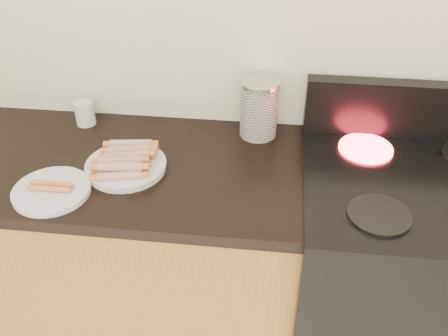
# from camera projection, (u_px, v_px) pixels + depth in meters

# --- Properties ---
(wall_back) EXTENTS (4.00, 0.04, 2.60)m
(wall_back) POSITION_uv_depth(u_px,v_px,m) (191.00, 13.00, 1.64)
(wall_back) COLOR silver
(wall_back) RESTS_ON ground
(cabinet_base) EXTENTS (2.20, 0.59, 0.86)m
(cabinet_base) POSITION_uv_depth(u_px,v_px,m) (11.00, 251.00, 1.96)
(cabinet_base) COLOR #915A2B
(cabinet_base) RESTS_ON floor
(stove) EXTENTS (0.76, 0.65, 0.91)m
(stove) POSITION_uv_depth(u_px,v_px,m) (398.00, 283.00, 1.80)
(stove) COLOR black
(stove) RESTS_ON floor
(stove_panel) EXTENTS (0.76, 0.06, 0.20)m
(stove_panel) POSITION_uv_depth(u_px,v_px,m) (417.00, 110.00, 1.70)
(stove_panel) COLOR black
(stove_panel) RESTS_ON stove
(burner_near_left) EXTENTS (0.18, 0.18, 0.01)m
(burner_near_left) POSITION_uv_depth(u_px,v_px,m) (379.00, 215.00, 1.41)
(burner_near_left) COLOR black
(burner_near_left) RESTS_ON stove
(burner_far_left) EXTENTS (0.18, 0.18, 0.01)m
(burner_far_left) POSITION_uv_depth(u_px,v_px,m) (366.00, 148.00, 1.68)
(burner_far_left) COLOR #FF1E2D
(burner_far_left) RESTS_ON stove
(main_plate) EXTENTS (0.33, 0.33, 0.02)m
(main_plate) POSITION_uv_depth(u_px,v_px,m) (126.00, 167.00, 1.61)
(main_plate) COLOR white
(main_plate) RESTS_ON counter_slab
(side_plate) EXTENTS (0.30, 0.30, 0.02)m
(side_plate) POSITION_uv_depth(u_px,v_px,m) (52.00, 191.00, 1.51)
(side_plate) COLOR silver
(side_plate) RESTS_ON counter_slab
(hotdog_pile) EXTENTS (0.14, 0.21, 0.05)m
(hotdog_pile) POSITION_uv_depth(u_px,v_px,m) (125.00, 158.00, 1.58)
(hotdog_pile) COLOR #933639
(hotdog_pile) RESTS_ON main_plate
(plain_sausages) EXTENTS (0.12, 0.04, 0.02)m
(plain_sausages) POSITION_uv_depth(u_px,v_px,m) (50.00, 186.00, 1.50)
(plain_sausages) COLOR #C27950
(plain_sausages) RESTS_ON side_plate
(canister) EXTENTS (0.13, 0.13, 0.21)m
(canister) POSITION_uv_depth(u_px,v_px,m) (259.00, 108.00, 1.72)
(canister) COLOR white
(canister) RESTS_ON counter_slab
(mug) EXTENTS (0.08, 0.08, 0.09)m
(mug) POSITION_uv_depth(u_px,v_px,m) (85.00, 113.00, 1.82)
(mug) COLOR white
(mug) RESTS_ON counter_slab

